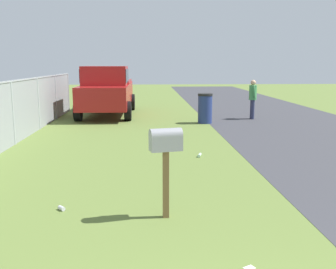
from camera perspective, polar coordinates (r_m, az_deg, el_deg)
The scene contains 8 objects.
mailbox at distance 5.50m, azimuth -0.33°, elevation -1.88°, with size 0.29×0.49×1.31m.
pickup_truck at distance 16.83m, azimuth -8.95°, elevation 6.52°, with size 5.38×2.22×2.09m.
trash_bin at distance 14.57m, azimuth 5.45°, elevation 3.84°, with size 0.55×0.55×1.11m.
pedestrian at distance 15.91m, azimuth 12.31°, elevation 5.43°, with size 0.49×0.30×1.56m.
fence_section at distance 11.40m, azimuth -21.82°, elevation 3.30°, with size 15.37×0.07×1.76m.
litter_can_near_hydrant at distance 6.25m, azimuth -15.33°, elevation -10.37°, with size 0.07×0.07×0.12m, color silver.
litter_wrapper_midfield_b at distance 4.59m, azimuth 11.83°, elevation -18.57°, with size 0.12×0.08×0.01m, color silver.
litter_bottle_by_mailbox at distance 9.39m, azimuth 4.64°, elevation -3.03°, with size 0.07×0.07×0.22m, color #B2D8BF.
Camera 1 is at (-1.27, 0.80, 2.21)m, focal length 41.60 mm.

